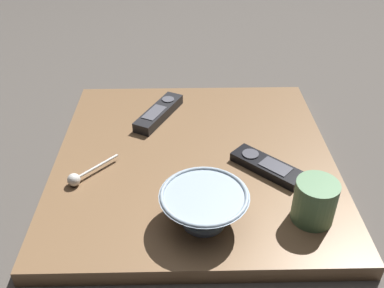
{
  "coord_description": "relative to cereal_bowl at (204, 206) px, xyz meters",
  "views": [
    {
      "loc": [
        -0.02,
        -0.78,
        0.62
      ],
      "look_at": [
        -0.01,
        0.01,
        0.05
      ],
      "focal_mm": 39.84,
      "sensor_mm": 36.0,
      "label": 1
    }
  ],
  "objects": [
    {
      "name": "tv_remote_far",
      "position": [
        0.14,
        0.15,
        -0.03
      ],
      "size": [
        0.16,
        0.15,
        0.02
      ],
      "color": "black",
      "rests_on": "table"
    },
    {
      "name": "cereal_bowl",
      "position": [
        0.0,
        0.0,
        0.0
      ],
      "size": [
        0.17,
        0.17,
        0.07
      ],
      "color": "#8C9EAD",
      "rests_on": "table"
    },
    {
      "name": "ground_plane",
      "position": [
        -0.01,
        0.21,
        -0.07
      ],
      "size": [
        6.0,
        6.0,
        0.0
      ],
      "primitive_type": "plane",
      "color": "#47423D"
    },
    {
      "name": "tv_remote_near",
      "position": [
        -0.1,
        0.38,
        -0.03
      ],
      "size": [
        0.13,
        0.18,
        0.03
      ],
      "color": "black",
      "rests_on": "table"
    },
    {
      "name": "table",
      "position": [
        -0.01,
        0.21,
        -0.06
      ],
      "size": [
        0.63,
        0.65,
        0.03
      ],
      "color": "brown",
      "rests_on": "ground"
    },
    {
      "name": "coffee_mug",
      "position": [
        0.21,
        0.0,
        0.0
      ],
      "size": [
        0.08,
        0.08,
        0.09
      ],
      "color": "#4C724C",
      "rests_on": "table"
    },
    {
      "name": "teaspoon",
      "position": [
        -0.26,
        0.12,
        -0.03
      ],
      "size": [
        0.1,
        0.1,
        0.03
      ],
      "color": "silver",
      "rests_on": "table"
    }
  ]
}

